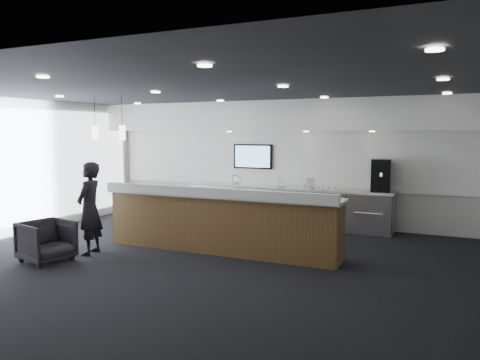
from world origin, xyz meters
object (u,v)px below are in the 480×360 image
at_px(coffee_machine, 381,176).
at_px(lounge_guest, 90,208).
at_px(service_counter, 220,222).
at_px(armchair, 47,241).

height_order(coffee_machine, lounge_guest, lounge_guest).
distance_m(service_counter, coffee_machine, 3.91).
distance_m(service_counter, lounge_guest, 2.43).
xyz_separation_m(service_counter, coffee_machine, (2.49, 2.92, 0.73)).
relative_size(coffee_machine, armchair, 0.90).
distance_m(service_counter, armchair, 3.09).
relative_size(service_counter, lounge_guest, 2.72).
relative_size(coffee_machine, lounge_guest, 0.42).
bearing_deg(lounge_guest, armchair, -39.86).
bearing_deg(service_counter, coffee_machine, 48.91).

